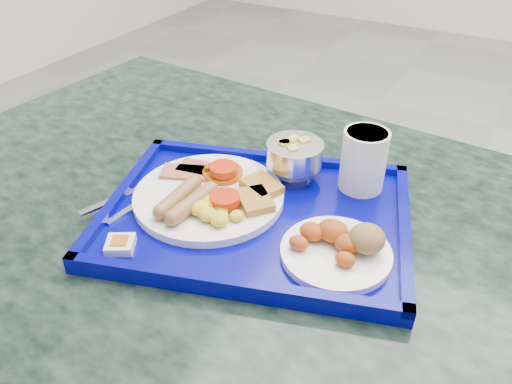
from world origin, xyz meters
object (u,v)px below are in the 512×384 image
tray (256,216)px  juice_cup (364,158)px  main_plate (211,195)px  fruit_bowl (295,154)px  table (245,309)px  bread_plate (340,246)px

tray → juice_cup: 0.20m
main_plate → fruit_bowl: size_ratio=2.51×
tray → juice_cup: bearing=51.8°
main_plate → table: bearing=7.6°
bread_plate → table: bearing=171.3°
main_plate → bread_plate: bread_plate is taller
tray → bread_plate: bearing=-10.3°
juice_cup → table: bearing=-132.9°
bread_plate → tray: bearing=169.7°
fruit_bowl → juice_cup: 0.12m
fruit_bowl → juice_cup: bearing=12.5°
fruit_bowl → juice_cup: (0.11, 0.02, 0.01)m
juice_cup → bread_plate: bearing=-79.8°
tray → fruit_bowl: fruit_bowl is taller
table → fruit_bowl: size_ratio=14.54×
table → tray: bearing=2.6°
bread_plate → juice_cup: 0.18m
table → tray: tray is taller
bread_plate → fruit_bowl: size_ratio=1.61×
table → fruit_bowl: (0.03, 0.13, 0.27)m
main_plate → fruit_bowl: bearing=58.2°
tray → fruit_bowl: 0.13m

